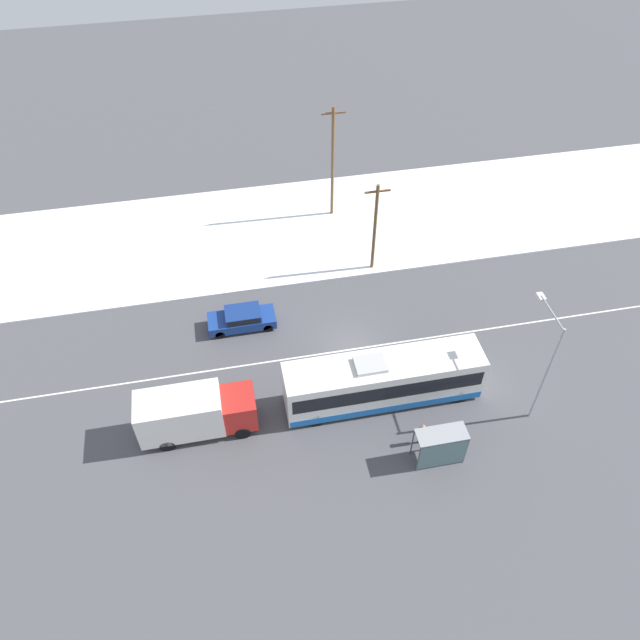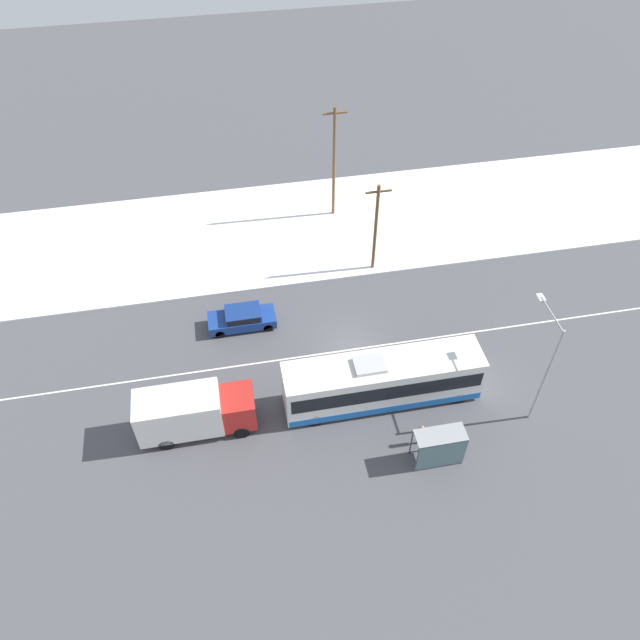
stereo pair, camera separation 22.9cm
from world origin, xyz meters
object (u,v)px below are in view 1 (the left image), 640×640
pedestrian_at_stop (422,432)px  bus_shelter (442,445)px  city_bus (383,381)px  utility_pole_snowlot (333,162)px  box_truck (194,413)px  sedan_car (242,318)px  streetlamp (546,355)px  utility_pole_roadside (375,227)px

pedestrian_at_stop → bus_shelter: size_ratio=0.59×
city_bus → utility_pole_snowlot: (0.91, 18.95, 3.17)m
box_truck → city_bus: bearing=0.7°
city_bus → box_truck: bearing=-179.3°
pedestrian_at_stop → bus_shelter: bearing=-67.8°
sedan_car → pedestrian_at_stop: pedestrian_at_stop is taller
bus_shelter → streetlamp: (6.40, 2.57, 3.15)m
city_bus → utility_pole_roadside: (2.46, 11.83, 2.11)m
city_bus → bus_shelter: 5.32m
city_bus → utility_pole_roadside: utility_pole_roadside is taller
bus_shelter → streetlamp: 7.58m
bus_shelter → box_truck: bearing=160.0°
sedan_car → utility_pole_roadside: size_ratio=0.62×
pedestrian_at_stop → utility_pole_snowlot: bearing=91.3°
city_bus → streetlamp: (8.38, -2.36, 3.10)m
sedan_car → utility_pole_roadside: bearing=-157.9°
bus_shelter → sedan_car: bearing=127.3°
pedestrian_at_stop → utility_pole_roadside: (1.06, 15.33, 2.82)m
box_truck → utility_pole_roadside: (13.63, 11.97, 2.12)m
sedan_car → pedestrian_at_stop: bearing=128.9°
box_truck → bus_shelter: 14.00m
utility_pole_roadside → streetlamp: bearing=-67.4°
bus_shelter → utility_pole_snowlot: size_ratio=0.30×
sedan_car → utility_pole_roadside: (10.10, 4.11, 3.05)m
streetlamp → sedan_car: bearing=147.8°
pedestrian_at_stop → bus_shelter: (0.59, -1.43, 0.66)m
city_bus → pedestrian_at_stop: (1.40, -3.50, -0.71)m
box_truck → utility_pole_snowlot: (12.08, 19.09, 3.18)m
city_bus → streetlamp: bearing=-15.8°
sedan_car → bus_shelter: 15.92m
streetlamp → utility_pole_roadside: size_ratio=1.04×
city_bus → utility_pole_roadside: size_ratio=1.62×
sedan_car → streetlamp: size_ratio=0.60×
utility_pole_roadside → city_bus: bearing=-101.7°
city_bus → utility_pole_roadside: 12.26m
utility_pole_roadside → utility_pole_snowlot: utility_pole_snowlot is taller
box_truck → bus_shelter: box_truck is taller
pedestrian_at_stop → utility_pole_snowlot: size_ratio=0.18×
utility_pole_roadside → utility_pole_snowlot: bearing=102.3°
pedestrian_at_stop → utility_pole_roadside: 15.62m
utility_pole_roadside → bus_shelter: bearing=-91.6°
city_bus → pedestrian_at_stop: bearing=-68.2°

